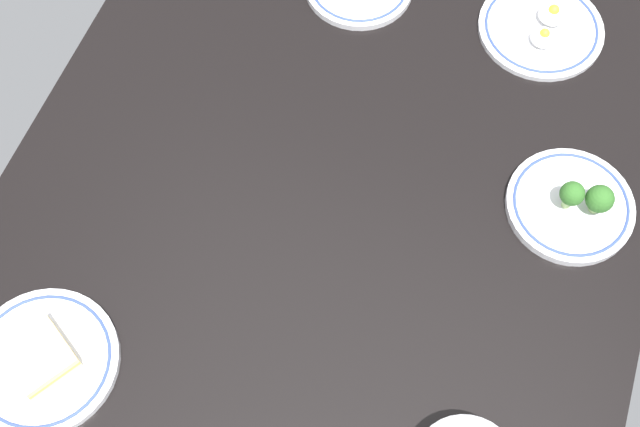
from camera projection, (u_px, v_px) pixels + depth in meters
dining_table at (320, 224)px, 133.35cm from camera, size 129.07×102.92×4.00cm
plate_eggs at (542, 28)px, 147.06cm from camera, size 22.18×22.18×4.56cm
plate_sandwich at (42, 360)px, 120.15cm from camera, size 22.03×22.03×4.60cm
plate_broccoli at (573, 204)px, 130.93cm from camera, size 20.25×20.25×7.42cm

